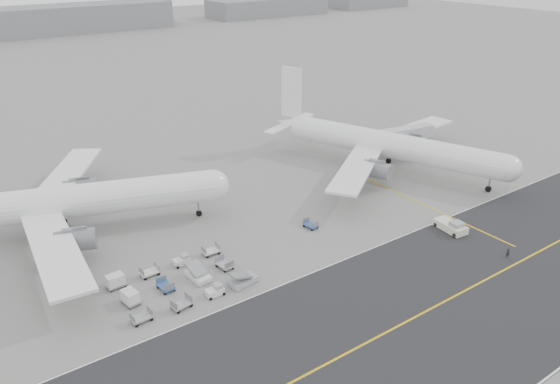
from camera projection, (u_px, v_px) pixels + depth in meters
ground at (308, 264)px, 81.46m from camera, size 700.00×700.00×0.00m
taxiway at (423, 313)px, 70.77m from camera, size 220.00×59.00×0.03m
horizon_buildings at (51, 34)px, 290.06m from camera, size 520.00×28.00×28.00m
airliner_a at (60, 203)px, 87.98m from camera, size 53.73×52.73×19.27m
airliner_b at (386, 144)px, 114.06m from camera, size 51.15×52.11×18.84m
pushback_tug at (451, 226)px, 90.65m from camera, size 3.16×7.37×2.08m
jet_bridge at (402, 136)px, 121.69m from camera, size 17.54×5.76×6.54m
gse_cluster at (181, 285)px, 76.55m from camera, size 24.28×19.37×2.04m
stray_dolly at (311, 228)px, 91.97m from camera, size 1.82×2.62×1.50m
ground_crew_a at (508, 253)px, 82.97m from camera, size 0.67×0.57×1.55m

